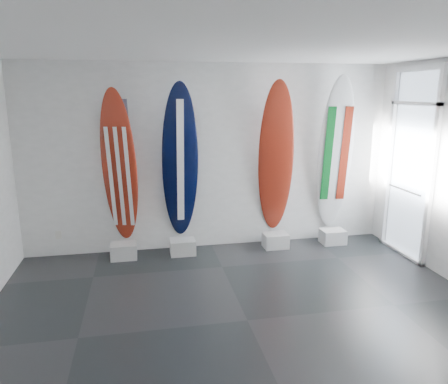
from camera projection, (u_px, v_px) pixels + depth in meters
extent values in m
plane|color=black|center=(247.00, 320.00, 4.80)|extent=(6.00, 6.00, 0.00)
plane|color=white|center=(251.00, 44.00, 4.11)|extent=(6.00, 6.00, 0.00)
plane|color=silver|center=(211.00, 158.00, 6.85)|extent=(6.00, 0.00, 6.00)
plane|color=silver|center=(376.00, 308.00, 2.07)|extent=(6.00, 0.00, 6.00)
cube|color=silver|center=(124.00, 251.00, 6.59)|extent=(0.40, 0.30, 0.24)
ellipsoid|color=maroon|center=(119.00, 168.00, 6.38)|extent=(0.62, 0.52, 2.39)
cube|color=silver|center=(183.00, 247.00, 6.76)|extent=(0.40, 0.30, 0.24)
ellipsoid|color=black|center=(180.00, 163.00, 6.55)|extent=(0.57, 0.47, 2.48)
cube|color=silver|center=(275.00, 240.00, 7.05)|extent=(0.40, 0.30, 0.24)
ellipsoid|color=maroon|center=(276.00, 159.00, 6.83)|extent=(0.66, 0.59, 2.51)
cube|color=silver|center=(333.00, 237.00, 7.25)|extent=(0.40, 0.30, 0.24)
ellipsoid|color=white|center=(335.00, 154.00, 7.02)|extent=(0.63, 0.46, 2.59)
cube|color=silver|center=(58.00, 235.00, 6.63)|extent=(0.09, 0.02, 0.13)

